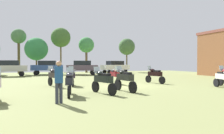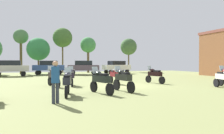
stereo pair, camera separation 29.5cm
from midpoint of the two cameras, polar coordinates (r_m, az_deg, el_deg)
ground_plane at (r=16.08m, az=3.85°, el=-4.96°), size 44.00×52.00×0.02m
motorcycle_1 at (r=15.74m, az=-14.79°, el=-2.43°), size 0.84×2.13×1.48m
motorcycle_3 at (r=11.71m, az=-2.22°, el=-3.60°), size 0.85×2.17×1.47m
motorcycle_5 at (r=15.98m, az=-10.28°, el=-2.43°), size 0.62×2.09×1.44m
motorcycle_6 at (r=12.59m, az=3.64°, el=-3.21°), size 0.70×2.21×1.51m
motorcycle_8 at (r=15.96m, az=28.12°, el=-2.55°), size 0.75×2.17×1.44m
motorcycle_9 at (r=11.18m, az=-11.09°, el=-3.94°), size 0.69×2.07×1.44m
motorcycle_11 at (r=17.11m, az=1.14°, el=-2.18°), size 0.62×2.24×1.44m
motorcycle_13 at (r=18.03m, az=11.75°, el=-2.03°), size 0.79×2.09×1.44m
car_1 at (r=31.71m, az=-16.18°, el=0.12°), size 4.50×2.36×2.00m
car_2 at (r=30.34m, az=-7.33°, el=0.11°), size 4.54×2.49×2.00m
car_4 at (r=33.39m, az=1.48°, el=0.20°), size 4.57×2.61×2.00m
car_5 at (r=29.57m, az=-25.15°, el=-0.01°), size 4.39×2.02×2.00m
person_1 at (r=9.14m, az=-13.96°, el=-3.01°), size 0.42×0.42×1.77m
tree_1 at (r=40.39m, az=4.66°, el=5.36°), size 3.08×3.08×6.26m
tree_3 at (r=36.85m, az=-12.81°, el=7.60°), size 3.22×3.22×7.52m
tree_4 at (r=37.08m, az=-22.91°, el=7.21°), size 2.29×2.29×7.04m
tree_5 at (r=35.37m, az=-18.80°, el=4.51°), size 3.54×3.54×5.61m
tree_6 at (r=37.77m, az=-6.16°, el=5.73°), size 2.71×2.71×6.19m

